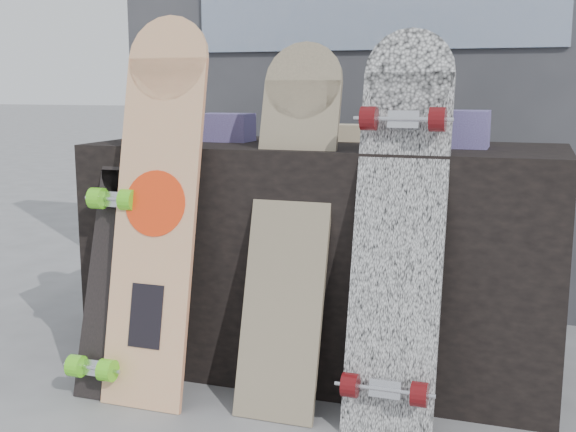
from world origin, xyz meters
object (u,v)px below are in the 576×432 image
(vendor_table, at_px, (323,257))
(longboard_geisha, at_px, (157,198))
(longboard_celtic, at_px, (291,214))
(longboard_cascadia, at_px, (399,223))
(skateboard_dark, at_px, (112,268))

(vendor_table, xyz_separation_m, longboard_geisha, (-0.44, -0.38, 0.25))
(longboard_celtic, bearing_deg, vendor_table, 86.32)
(longboard_celtic, distance_m, longboard_cascadia, 0.35)
(longboard_celtic, bearing_deg, longboard_cascadia, -6.84)
(longboard_cascadia, bearing_deg, longboard_geisha, -177.32)
(longboard_cascadia, height_order, skateboard_dark, longboard_cascadia)
(longboard_geisha, height_order, longboard_cascadia, longboard_geisha)
(longboard_celtic, relative_size, longboard_cascadia, 0.97)
(vendor_table, relative_size, longboard_cascadia, 1.37)
(vendor_table, xyz_separation_m, skateboard_dark, (-0.60, -0.41, 0.01))
(vendor_table, bearing_deg, longboard_cascadia, -46.77)
(longboard_cascadia, bearing_deg, skateboard_dark, -175.82)
(longboard_geisha, bearing_deg, longboard_celtic, 10.29)
(longboard_celtic, relative_size, skateboard_dark, 1.41)
(vendor_table, distance_m, longboard_geisha, 0.64)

